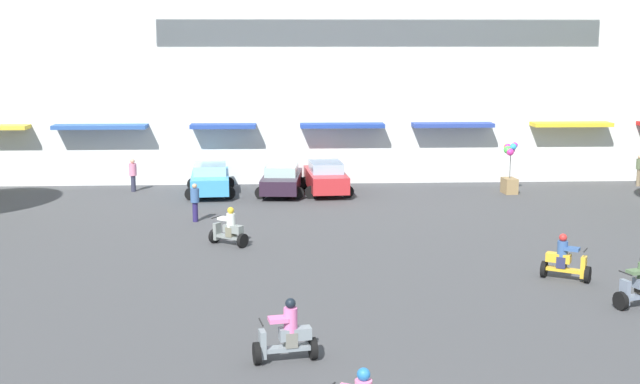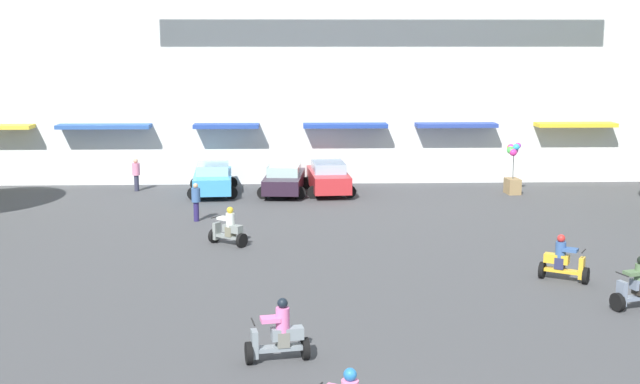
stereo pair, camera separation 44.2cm
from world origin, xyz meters
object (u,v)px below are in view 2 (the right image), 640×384
at_px(scooter_rider_2, 228,229).
at_px(balloon_vendor_cart, 513,171).
at_px(parked_car_2, 328,177).
at_px(pedestrian_2, 136,173).
at_px(scooter_rider_3, 637,287).
at_px(parked_car_0, 213,179).
at_px(parked_car_1, 284,179).
at_px(scooter_rider_8, 563,262).
at_px(pedestrian_3, 196,200).
at_px(scooter_rider_7, 279,336).

xyz_separation_m(scooter_rider_2, balloon_vendor_cart, (13.06, 9.78, 0.52)).
relative_size(parked_car_2, pedestrian_2, 2.75).
bearing_deg(pedestrian_2, scooter_rider_3, -47.65).
height_order(parked_car_0, pedestrian_2, pedestrian_2).
height_order(parked_car_1, parked_car_2, parked_car_2).
xyz_separation_m(scooter_rider_2, scooter_rider_8, (10.71, -4.93, 0.02)).
bearing_deg(scooter_rider_8, scooter_rider_3, -67.52).
bearing_deg(scooter_rider_3, scooter_rider_2, 147.02).
distance_m(scooter_rider_2, scooter_rider_8, 11.79).
relative_size(parked_car_1, pedestrian_3, 2.84).
bearing_deg(parked_car_1, parked_car_2, 3.04).
distance_m(parked_car_2, scooter_rider_3, 19.58).
height_order(parked_car_1, pedestrian_2, pedestrian_2).
relative_size(parked_car_0, balloon_vendor_cart, 1.78).
distance_m(scooter_rider_8, pedestrian_3, 15.30).
bearing_deg(pedestrian_3, pedestrian_2, 117.82).
xyz_separation_m(parked_car_2, scooter_rider_3, (7.73, -17.98, -0.15)).
xyz_separation_m(scooter_rider_8, balloon_vendor_cart, (2.35, 14.70, 0.50)).
bearing_deg(parked_car_0, scooter_rider_2, -81.70).
bearing_deg(scooter_rider_8, parked_car_0, 128.90).
relative_size(parked_car_0, scooter_rider_7, 2.89).
height_order(scooter_rider_3, scooter_rider_8, scooter_rider_3).
xyz_separation_m(scooter_rider_3, scooter_rider_7, (-9.88, -3.45, -0.01)).
bearing_deg(parked_car_2, scooter_rider_7, -95.72).
distance_m(scooter_rider_2, pedestrian_3, 4.43).
xyz_separation_m(parked_car_2, scooter_rider_2, (-4.12, -10.29, -0.20)).
xyz_separation_m(parked_car_1, scooter_rider_8, (8.74, -15.10, -0.12)).
height_order(parked_car_0, scooter_rider_7, scooter_rider_7).
relative_size(scooter_rider_2, scooter_rider_3, 0.98).
relative_size(scooter_rider_3, scooter_rider_8, 0.99).
relative_size(parked_car_1, scooter_rider_7, 2.94).
relative_size(parked_car_1, balloon_vendor_cart, 1.80).
bearing_deg(parked_car_2, scooter_rider_2, -111.84).
height_order(pedestrian_3, balloon_vendor_cart, balloon_vendor_cart).
bearing_deg(scooter_rider_8, balloon_vendor_cart, 80.93).
distance_m(scooter_rider_2, balloon_vendor_cart, 16.32).
bearing_deg(parked_car_1, balloon_vendor_cart, -2.06).
relative_size(parked_car_0, parked_car_1, 0.99).
bearing_deg(parked_car_1, scooter_rider_8, -59.94).
xyz_separation_m(scooter_rider_7, pedestrian_3, (-3.60, 15.25, 0.28)).
bearing_deg(scooter_rider_7, parked_car_2, 84.28).
bearing_deg(balloon_vendor_cart, scooter_rider_8, -99.07).
height_order(parked_car_0, balloon_vendor_cart, balloon_vendor_cart).
bearing_deg(pedestrian_3, parked_car_1, 59.36).
xyz_separation_m(scooter_rider_8, pedestrian_2, (-16.07, 16.12, 0.31)).
bearing_deg(parked_car_2, scooter_rider_3, -66.73).
bearing_deg(pedestrian_3, scooter_rider_8, -36.24).
relative_size(parked_car_2, scooter_rider_3, 2.95).
xyz_separation_m(parked_car_0, scooter_rider_7, (3.46, -21.33, -0.15)).
bearing_deg(scooter_rider_7, scooter_rider_3, 19.24).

